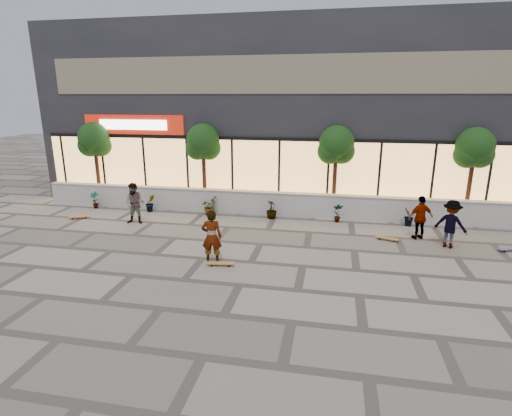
% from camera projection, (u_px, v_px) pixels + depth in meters
% --- Properties ---
extents(ground, '(80.00, 80.00, 0.00)m').
position_uv_depth(ground, '(239.00, 285.00, 11.15)').
color(ground, '#9F968A').
rests_on(ground, ground).
extents(planter_wall, '(22.00, 0.42, 1.04)m').
position_uv_depth(planter_wall, '(276.00, 204.00, 17.63)').
color(planter_wall, beige).
rests_on(planter_wall, ground).
extents(retail_building, '(24.00, 9.17, 8.50)m').
position_uv_depth(retail_building, '(291.00, 112.00, 21.81)').
color(retail_building, '#24242A').
rests_on(retail_building, ground).
extents(shrub_a, '(0.43, 0.29, 0.81)m').
position_uv_depth(shrub_a, '(95.00, 200.00, 18.71)').
color(shrub_a, '#163D13').
rests_on(shrub_a, ground).
extents(shrub_b, '(0.57, 0.57, 0.81)m').
position_uv_depth(shrub_b, '(150.00, 203.00, 18.19)').
color(shrub_b, '#163D13').
rests_on(shrub_b, ground).
extents(shrub_c, '(0.68, 0.77, 0.81)m').
position_uv_depth(shrub_c, '(209.00, 206.00, 17.67)').
color(shrub_c, '#163D13').
rests_on(shrub_c, ground).
extents(shrub_d, '(0.64, 0.64, 0.81)m').
position_uv_depth(shrub_d, '(272.00, 209.00, 17.16)').
color(shrub_d, '#163D13').
rests_on(shrub_d, ground).
extents(shrub_e, '(0.46, 0.35, 0.81)m').
position_uv_depth(shrub_e, '(338.00, 213.00, 16.64)').
color(shrub_e, '#163D13').
rests_on(shrub_e, ground).
extents(shrub_f, '(0.55, 0.57, 0.81)m').
position_uv_depth(shrub_f, '(408.00, 217.00, 16.13)').
color(shrub_f, '#163D13').
rests_on(shrub_f, ground).
extents(tree_west, '(1.60, 1.50, 3.92)m').
position_uv_depth(tree_west, '(94.00, 142.00, 19.28)').
color(tree_west, '#402617').
rests_on(tree_west, ground).
extents(tree_midwest, '(1.60, 1.50, 3.92)m').
position_uv_depth(tree_midwest, '(203.00, 144.00, 18.27)').
color(tree_midwest, '#402617').
rests_on(tree_midwest, ground).
extents(tree_mideast, '(1.60, 1.50, 3.92)m').
position_uv_depth(tree_mideast, '(336.00, 147.00, 17.16)').
color(tree_mideast, '#402617').
rests_on(tree_mideast, ground).
extents(tree_east, '(1.60, 1.50, 3.92)m').
position_uv_depth(tree_east, '(474.00, 150.00, 16.15)').
color(tree_east, '#402617').
rests_on(tree_east, ground).
extents(skater_center, '(0.69, 0.51, 1.74)m').
position_uv_depth(skater_center, '(212.00, 237.00, 12.42)').
color(skater_center, silver).
rests_on(skater_center, ground).
extents(skater_left, '(0.88, 0.72, 1.71)m').
position_uv_depth(skater_left, '(135.00, 204.00, 16.35)').
color(skater_left, '#998062').
rests_on(skater_left, ground).
extents(skater_right_near, '(1.04, 0.74, 1.63)m').
position_uv_depth(skater_right_near, '(421.00, 218.00, 14.57)').
color(skater_right_near, white).
rests_on(skater_right_near, ground).
extents(skater_right_far, '(1.26, 1.07, 1.69)m').
position_uv_depth(skater_right_far, '(451.00, 224.00, 13.75)').
color(skater_right_far, brown).
rests_on(skater_right_far, ground).
extents(skateboard_center, '(0.89, 0.34, 0.10)m').
position_uv_depth(skateboard_center, '(220.00, 263.00, 12.40)').
color(skateboard_center, olive).
rests_on(skateboard_center, ground).
extents(skateboard_left, '(0.84, 0.59, 0.10)m').
position_uv_depth(skateboard_left, '(79.00, 217.00, 17.19)').
color(skateboard_left, '#BE5D23').
rests_on(skateboard_left, ground).
extents(skateboard_right_near, '(0.85, 0.46, 0.10)m').
position_uv_depth(skateboard_right_near, '(387.00, 238.00, 14.59)').
color(skateboard_right_near, olive).
rests_on(skateboard_right_near, ground).
extents(skateboard_right_far, '(0.88, 0.55, 0.10)m').
position_uv_depth(skateboard_right_far, '(510.00, 249.00, 13.60)').
color(skateboard_right_far, '#4C4681').
rests_on(skateboard_right_far, ground).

